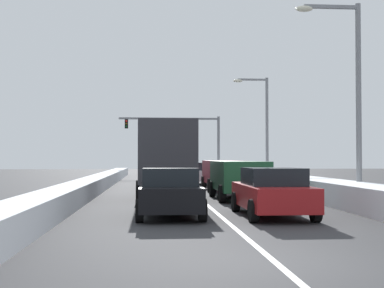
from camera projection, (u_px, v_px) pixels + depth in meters
The scene contains 15 objects.
ground_plane at pixel (193, 193), 27.26m from camera, with size 120.00×120.00×0.00m, color #333335.
lane_stripe_between_right_lane_and_center_lane at pixel (187, 188), 31.85m from camera, with size 0.14×50.71×0.01m, color silver.
snow_bank_right_shoulder at pixel (273, 180), 32.27m from camera, with size 1.80×50.71×0.88m, color white.
snow_bank_left_shoulder at pixel (99, 182), 31.45m from camera, with size 1.23×50.71×0.75m, color white.
sedan_red_right_lane_nearest at pixel (272, 192), 16.22m from camera, with size 2.00×4.50×1.51m.
suv_green_right_lane_second at pixel (239, 176), 22.86m from camera, with size 2.16×4.90×1.67m.
suv_maroon_right_lane_third at pixel (224, 172), 29.22m from camera, with size 2.16×4.90×1.67m.
sedan_silver_right_lane_fourth at pixel (205, 173), 36.00m from camera, with size 2.00×4.50×1.51m.
sedan_black_center_lane_nearest at pixel (169, 192), 16.30m from camera, with size 2.00×4.50×1.51m.
box_truck_center_lane_second at pixel (166, 156), 23.68m from camera, with size 2.53×7.20×3.36m.
sedan_charcoal_center_lane_third at pixel (156, 176), 30.95m from camera, with size 2.00×4.50×1.51m.
suv_gray_center_lane_fourth at pixel (161, 169), 37.66m from camera, with size 2.16×4.90×1.67m.
traffic_light_gantry at pixel (183, 130), 55.03m from camera, with size 10.60×0.47×6.20m.
street_lamp_right_near at pixel (349, 83), 20.94m from camera, with size 2.66×0.36×8.01m.
street_lamp_right_mid at pixel (262, 119), 39.34m from camera, with size 2.66×0.36×7.85m.
Camera 1 is at (-2.14, -8.79, 1.81)m, focal length 49.12 mm.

